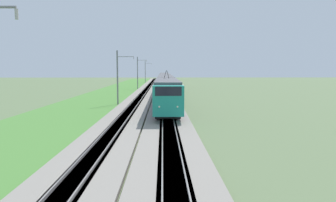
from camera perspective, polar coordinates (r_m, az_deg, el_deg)
The scene contains 9 objects.
ballast_main at distance 53.64m, azimuth -5.25°, elevation 0.05°, with size 240.00×4.40×0.30m.
ballast_adjacent at distance 53.49m, azimuth -0.38°, elevation 0.06°, with size 240.00×4.40×0.30m.
track_main at distance 53.64m, azimuth -5.25°, elevation 0.07°, with size 240.00×1.57×0.45m.
track_adjacent at distance 53.49m, azimuth -0.38°, elevation 0.07°, with size 240.00×1.57×0.45m.
grass_verge at distance 54.37m, azimuth -11.20°, elevation -0.05°, with size 240.00×13.64×0.12m.
passenger_train at distance 71.92m, azimuth -0.53°, elevation 3.29°, with size 84.77×3.01×5.13m.
catenary_mast_mid at distance 48.42m, azimuth -8.72°, elevation 4.14°, with size 0.22×2.56×8.00m.
catenary_mast_far at distance 86.50m, azimuth -5.29°, elevation 4.97°, with size 0.22×2.56×8.49m.
catenary_mast_distant at distance 124.70m, azimuth -3.96°, elevation 5.13°, with size 0.22×2.56×8.30m.
Camera 1 is at (-3.24, -4.04, 5.33)m, focal length 35.00 mm.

